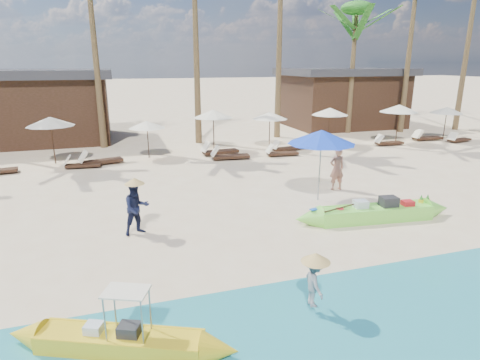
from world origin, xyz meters
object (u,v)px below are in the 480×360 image
object	(u,v)px
tourist	(337,169)
green_canoe	(374,213)
yellow_canoe	(120,341)
blue_umbrella	(322,137)

from	to	relation	value
tourist	green_canoe	bearing A→B (deg)	83.27
green_canoe	tourist	xyz separation A→B (m)	(0.49, 3.13, 0.57)
yellow_canoe	blue_umbrella	bearing A→B (deg)	64.82
green_canoe	yellow_canoe	size ratio (longest dim) A/B	1.35
tourist	blue_umbrella	xyz separation A→B (m)	(-1.23, -0.90, 1.45)
green_canoe	blue_umbrella	world-z (taller)	blue_umbrella
yellow_canoe	blue_umbrella	xyz separation A→B (m)	(6.91, 6.00, 2.08)
green_canoe	tourist	distance (m)	3.22
green_canoe	tourist	world-z (taller)	tourist
green_canoe	tourist	size ratio (longest dim) A/B	3.49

